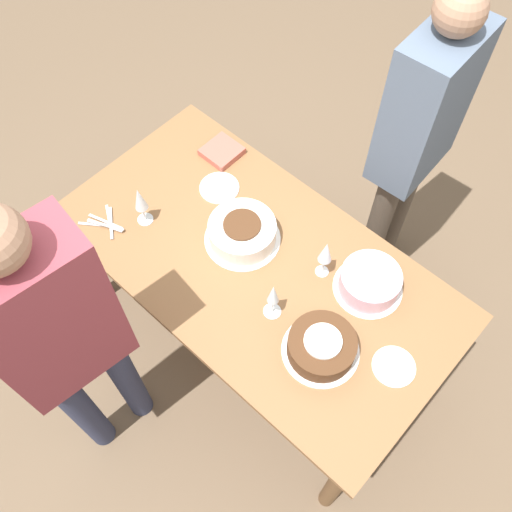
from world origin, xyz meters
The scene contains 14 objects.
ground_plane centered at (0.00, 0.00, 0.00)m, with size 12.00×12.00×0.00m, color brown.
dining_table centered at (0.00, 0.00, 0.66)m, with size 1.72×0.91×0.76m.
cake_center_white centered at (-0.12, 0.05, 0.82)m, with size 0.33×0.33×0.12m.
cake_front_chocolate centered at (0.45, -0.12, 0.81)m, with size 0.30×0.30×0.11m.
cake_back_decorated centered at (0.42, 0.22, 0.82)m, with size 0.28×0.28×0.11m.
wine_glass_near centered at (0.23, 0.15, 0.92)m, with size 0.06×0.06×0.22m.
wine_glass_far centered at (0.20, -0.12, 0.91)m, with size 0.07×0.07×0.21m.
wine_glass_extra centered at (-0.50, -0.17, 0.91)m, with size 0.07×0.07×0.21m.
dessert_plate_left centered at (-0.38, 0.17, 0.77)m, with size 0.18×0.18×0.01m.
dessert_plate_right centered at (0.69, 0.01, 0.77)m, with size 0.17×0.17×0.01m.
fork_pile centered at (-0.61, -0.30, 0.77)m, with size 0.19×0.16×0.02m.
napkin_stack centered at (-0.52, 0.33, 0.78)m, with size 0.16×0.16×0.03m.
person_cutting centered at (-0.18, -0.77, 1.05)m, with size 0.27×0.43×1.73m.
person_watching centered at (0.17, 0.83, 1.03)m, with size 0.24×0.41×1.70m.
Camera 1 is at (0.81, -0.88, 2.82)m, focal length 40.00 mm.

